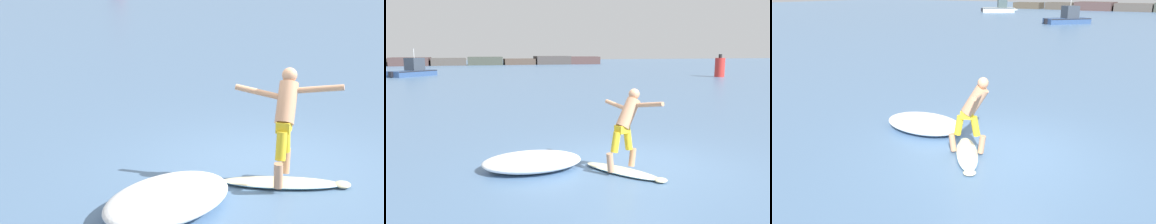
# 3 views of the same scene
# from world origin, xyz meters

# --- Properties ---
(ground_plane) EXTENTS (200.00, 200.00, 0.00)m
(ground_plane) POSITION_xyz_m (0.00, 0.00, 0.00)
(ground_plane) COLOR #507299
(surfboard) EXTENTS (1.38, 1.77, 0.22)m
(surfboard) POSITION_xyz_m (-0.48, -0.52, 0.04)
(surfboard) COLOR beige
(surfboard) RESTS_ON ground
(surfer) EXTENTS (0.98, 1.52, 1.64)m
(surfer) POSITION_xyz_m (-0.38, -0.45, 1.06)
(surfer) COLOR tan
(surfer) RESTS_ON surfboard
(wave_foam_at_tail) EXTENTS (2.11, 1.32, 0.35)m
(wave_foam_at_tail) POSITION_xyz_m (-2.22, 0.26, 0.17)
(wave_foam_at_tail) COLOR white
(wave_foam_at_tail) RESTS_ON ground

